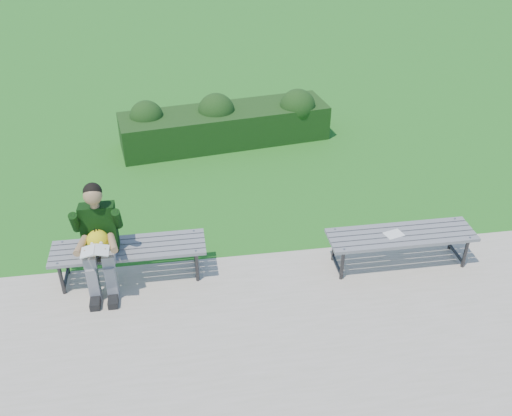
{
  "coord_description": "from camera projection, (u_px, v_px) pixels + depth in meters",
  "views": [
    {
      "loc": [
        -0.86,
        -5.78,
        4.45
      ],
      "look_at": [
        -0.01,
        -0.13,
        0.81
      ],
      "focal_mm": 40.0,
      "sensor_mm": 36.0,
      "label": 1
    }
  ],
  "objects": [
    {
      "name": "seated_boy",
      "position": [
        98.0,
        237.0,
        6.44
      ],
      "size": [
        0.56,
        0.76,
        1.31
      ],
      "color": "gray",
      "rests_on": "walkway"
    },
    {
      "name": "ground",
      "position": [
        255.0,
        256.0,
        7.32
      ],
      "size": [
        80.0,
        80.0,
        0.0
      ],
      "color": "#2F7824",
      "rests_on": "ground"
    },
    {
      "name": "paper_sheet",
      "position": [
        394.0,
        234.0,
        6.9
      ],
      "size": [
        0.25,
        0.21,
        0.01
      ],
      "color": "white",
      "rests_on": "bench_right"
    },
    {
      "name": "bench_right",
      "position": [
        401.0,
        237.0,
        6.95
      ],
      "size": [
        1.8,
        0.5,
        0.46
      ],
      "color": "gray",
      "rests_on": "walkway"
    },
    {
      "name": "bench_left",
      "position": [
        129.0,
        250.0,
        6.72
      ],
      "size": [
        1.8,
        0.5,
        0.46
      ],
      "color": "gray",
      "rests_on": "walkway"
    },
    {
      "name": "walkway",
      "position": [
        280.0,
        357.0,
        5.85
      ],
      "size": [
        30.0,
        3.5,
        0.02
      ],
      "color": "beige",
      "rests_on": "ground"
    },
    {
      "name": "hedge",
      "position": [
        226.0,
        122.0,
        9.94
      ],
      "size": [
        3.7,
        1.41,
        0.89
      ],
      "color": "#193C13",
      "rests_on": "ground"
    }
  ]
}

